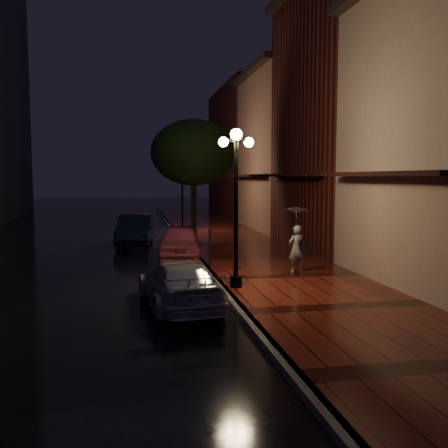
{
  "coord_description": "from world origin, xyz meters",
  "views": [
    {
      "loc": [
        -2.48,
        -18.21,
        3.17
      ],
      "look_at": [
        1.0,
        0.18,
        1.4
      ],
      "focal_mm": 40.0,
      "sensor_mm": 36.0,
      "label": 1
    }
  ],
  "objects": [
    {
      "name": "streetlamp_near",
      "position": [
        0.35,
        -5.0,
        2.6
      ],
      "size": [
        0.96,
        0.36,
        4.31
      ],
      "color": "black",
      "rests_on": "sidewalk"
    },
    {
      "name": "curb",
      "position": [
        0.0,
        0.0,
        0.07
      ],
      "size": [
        0.25,
        60.0,
        0.15
      ],
      "primitive_type": "cube",
      "color": "#595451",
      "rests_on": "ground"
    },
    {
      "name": "storefront_far",
      "position": [
        7.0,
        10.0,
        4.5
      ],
      "size": [
        5.0,
        8.0,
        9.0
      ],
      "primitive_type": "cube",
      "color": "#8C5951",
      "rests_on": "ground"
    },
    {
      "name": "parking_meter",
      "position": [
        0.16,
        -1.72,
        0.91
      ],
      "size": [
        0.12,
        0.1,
        1.25
      ],
      "rotation": [
        0.0,
        0.0,
        0.1
      ],
      "color": "black",
      "rests_on": "sidewalk"
    },
    {
      "name": "sidewalk",
      "position": [
        2.25,
        0.0,
        0.07
      ],
      "size": [
        4.5,
        60.0,
        0.15
      ],
      "primitive_type": "cube",
      "color": "#4A140D",
      "rests_on": "ground"
    },
    {
      "name": "ground",
      "position": [
        0.0,
        0.0,
        0.0
      ],
      "size": [
        120.0,
        120.0,
        0.0
      ],
      "primitive_type": "plane",
      "color": "black",
      "rests_on": "ground"
    },
    {
      "name": "storefront_extra",
      "position": [
        7.0,
        20.0,
        5.0
      ],
      "size": [
        5.0,
        12.0,
        10.0
      ],
      "primitive_type": "cube",
      "color": "#511914",
      "rests_on": "ground"
    },
    {
      "name": "silver_car",
      "position": [
        -1.33,
        -6.33,
        0.57
      ],
      "size": [
        2.03,
        4.11,
        1.15
      ],
      "primitive_type": "imported",
      "rotation": [
        0.0,
        0.0,
        3.25
      ],
      "color": "#A8A8AF",
      "rests_on": "ground"
    },
    {
      "name": "woman_with_umbrella",
      "position": [
        2.68,
        -3.27,
        1.54
      ],
      "size": [
        0.87,
        0.89,
        2.1
      ],
      "rotation": [
        0.0,
        0.0,
        3.38
      ],
      "color": "white",
      "rests_on": "sidewalk"
    },
    {
      "name": "navy_car",
      "position": [
        -2.26,
        5.51,
        0.7
      ],
      "size": [
        1.91,
        4.36,
        1.39
      ],
      "primitive_type": "imported",
      "rotation": [
        0.0,
        0.0,
        -0.11
      ],
      "color": "black",
      "rests_on": "ground"
    },
    {
      "name": "storefront_mid",
      "position": [
        7.0,
        2.0,
        5.5
      ],
      "size": [
        5.0,
        8.0,
        11.0
      ],
      "primitive_type": "cube",
      "color": "#511914",
      "rests_on": "ground"
    },
    {
      "name": "pink_car",
      "position": [
        -0.6,
        1.17,
        0.66
      ],
      "size": [
        1.98,
        4.0,
        1.31
      ],
      "primitive_type": "imported",
      "rotation": [
        0.0,
        0.0,
        -0.11
      ],
      "color": "#D75869",
      "rests_on": "ground"
    },
    {
      "name": "streetlamp_far",
      "position": [
        0.35,
        9.0,
        2.6
      ],
      "size": [
        0.96,
        0.36,
        4.31
      ],
      "color": "black",
      "rests_on": "sidewalk"
    },
    {
      "name": "street_tree",
      "position": [
        0.61,
        5.99,
        4.24
      ],
      "size": [
        4.16,
        4.16,
        5.8
      ],
      "color": "black",
      "rests_on": "sidewalk"
    }
  ]
}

